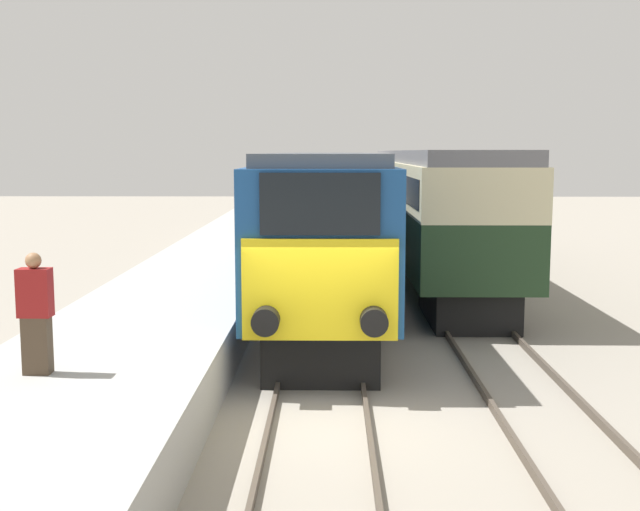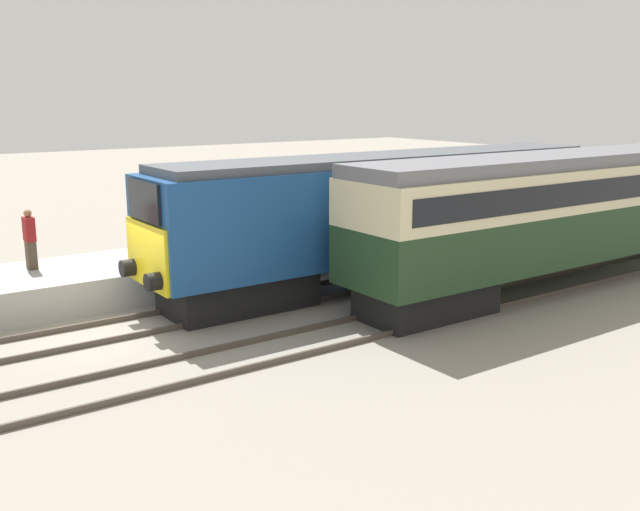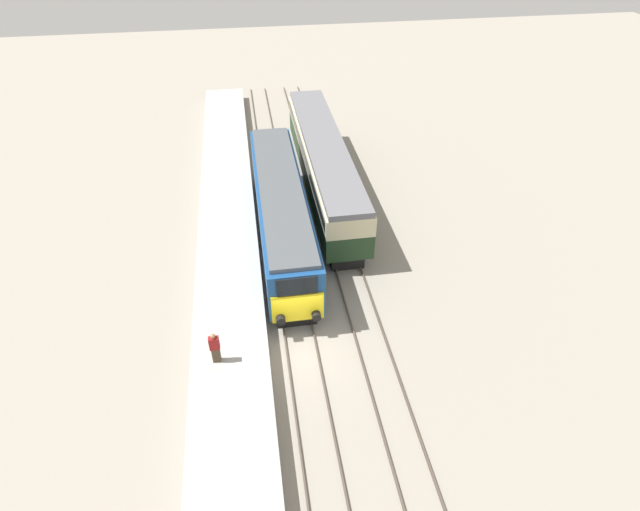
% 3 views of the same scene
% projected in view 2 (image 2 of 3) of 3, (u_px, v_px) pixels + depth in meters
% --- Properties ---
extents(ground_plane, '(120.00, 120.00, 0.00)m').
position_uv_depth(ground_plane, '(119.00, 331.00, 17.57)').
color(ground_plane, gray).
extents(platform_left, '(3.50, 50.00, 0.96)m').
position_uv_depth(platform_left, '(311.00, 250.00, 24.58)').
color(platform_left, '#A8A8A3').
rests_on(platform_left, ground_plane).
extents(rails_near_track, '(1.51, 60.00, 0.14)m').
position_uv_depth(rails_near_track, '(289.00, 296.00, 20.35)').
color(rails_near_track, '#4C4238').
rests_on(rails_near_track, ground_plane).
extents(rails_far_track, '(1.50, 60.00, 0.14)m').
position_uv_depth(rails_far_track, '(363.00, 327.00, 17.63)').
color(rails_far_track, '#4C4238').
rests_on(rails_far_track, ground_plane).
extents(locomotive, '(2.70, 16.24, 3.95)m').
position_uv_depth(locomotive, '(391.00, 210.00, 21.97)').
color(locomotive, black).
rests_on(locomotive, ground_plane).
extents(passenger_carriage, '(2.75, 18.04, 4.02)m').
position_uv_depth(passenger_carriage, '(590.00, 202.00, 22.12)').
color(passenger_carriage, black).
rests_on(passenger_carriage, ground_plane).
extents(person_on_platform, '(0.44, 0.26, 1.68)m').
position_uv_depth(person_on_platform, '(30.00, 240.00, 19.67)').
color(person_on_platform, '#473828').
rests_on(person_on_platform, platform_left).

